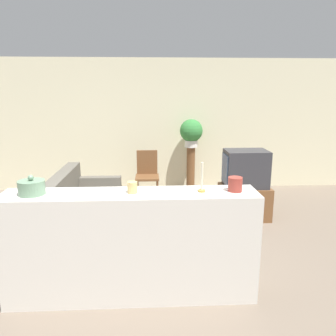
% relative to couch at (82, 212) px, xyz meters
% --- Properties ---
extents(ground_plane, '(14.00, 14.00, 0.00)m').
position_rel_couch_xyz_m(ground_plane, '(0.84, -1.23, -0.29)').
color(ground_plane, '#756656').
extents(wall_back, '(9.00, 0.06, 2.70)m').
position_rel_couch_xyz_m(wall_back, '(0.84, 2.20, 1.06)').
color(wall_back, beige).
rests_on(wall_back, ground_plane).
extents(couch, '(0.91, 1.95, 0.84)m').
position_rel_couch_xyz_m(couch, '(0.00, 0.00, 0.00)').
color(couch, '#605B51').
rests_on(couch, ground_plane).
extents(tv_stand, '(0.78, 0.57, 0.53)m').
position_rel_couch_xyz_m(tv_stand, '(2.56, 0.38, -0.02)').
color(tv_stand, brown).
rests_on(tv_stand, ground_plane).
extents(television, '(0.68, 0.48, 0.59)m').
position_rel_couch_xyz_m(television, '(2.55, 0.38, 0.54)').
color(television, '#333338').
rests_on(television, tv_stand).
extents(wooden_chair, '(0.44, 0.44, 0.94)m').
position_rel_couch_xyz_m(wooden_chair, '(0.96, 1.40, 0.24)').
color(wooden_chair, brown).
rests_on(wooden_chair, ground_plane).
extents(plant_stand, '(0.17, 0.17, 0.94)m').
position_rel_couch_xyz_m(plant_stand, '(1.85, 1.86, 0.18)').
color(plant_stand, brown).
rests_on(plant_stand, ground_plane).
extents(potted_plant, '(0.46, 0.46, 0.56)m').
position_rel_couch_xyz_m(potted_plant, '(1.85, 1.86, 0.96)').
color(potted_plant, white).
rests_on(potted_plant, plant_stand).
extents(foreground_counter, '(2.45, 0.44, 1.09)m').
position_rel_couch_xyz_m(foreground_counter, '(0.84, -1.68, 0.26)').
color(foreground_counter, silver).
rests_on(foreground_counter, ground_plane).
extents(decorative_bowl, '(0.24, 0.24, 0.19)m').
position_rel_couch_xyz_m(decorative_bowl, '(-0.08, -1.68, 0.88)').
color(decorative_bowl, gray).
rests_on(decorative_bowl, foreground_counter).
extents(candle_jar, '(0.10, 0.10, 0.11)m').
position_rel_couch_xyz_m(candle_jar, '(0.86, -1.68, 0.86)').
color(candle_jar, tan).
rests_on(candle_jar, foreground_counter).
extents(candlestick, '(0.07, 0.07, 0.29)m').
position_rel_couch_xyz_m(candlestick, '(1.52, -1.68, 0.90)').
color(candlestick, '#B7933D').
rests_on(candlestick, foreground_counter).
extents(coffee_tin, '(0.14, 0.14, 0.14)m').
position_rel_couch_xyz_m(coffee_tin, '(1.85, -1.68, 0.88)').
color(coffee_tin, '#99382D').
rests_on(coffee_tin, foreground_counter).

